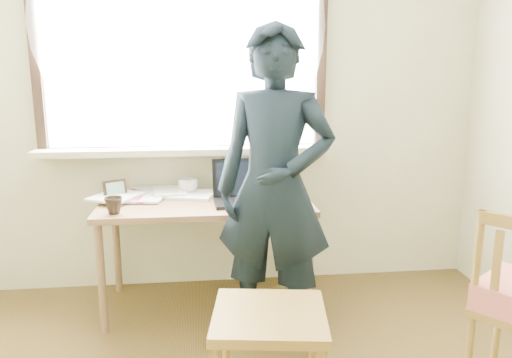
{
  "coord_description": "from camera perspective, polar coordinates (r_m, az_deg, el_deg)",
  "views": [
    {
      "loc": [
        -0.11,
        -1.26,
        1.42
      ],
      "look_at": [
        0.14,
        0.95,
        0.94
      ],
      "focal_mm": 35.0,
      "sensor_mm": 36.0,
      "label": 1
    }
  ],
  "objects": [
    {
      "name": "work_chair",
      "position": [
        2.13,
        1.53,
        -16.72
      ],
      "size": [
        0.52,
        0.5,
        0.47
      ],
      "color": "olive",
      "rests_on": "ground"
    },
    {
      "name": "desk_clutter",
      "position": [
        3.12,
        -8.59,
        -1.6
      ],
      "size": [
        0.72,
        0.47,
        0.04
      ],
      "color": "white",
      "rests_on": "desk"
    },
    {
      "name": "person",
      "position": [
        2.57,
        2.15,
        -1.11
      ],
      "size": [
        0.71,
        0.58,
        1.66
      ],
      "primitive_type": "imported",
      "rotation": [
        0.0,
        0.0,
        -0.34
      ],
      "color": "black",
      "rests_on": "ground"
    },
    {
      "name": "mouse",
      "position": [
        2.92,
        2.28,
        -2.47
      ],
      "size": [
        0.09,
        0.06,
        0.03
      ],
      "primitive_type": "ellipsoid",
      "color": "black",
      "rests_on": "desk"
    },
    {
      "name": "book_b",
      "position": [
        3.23,
        -0.09,
        -1.14
      ],
      "size": [
        0.3,
        0.32,
        0.02
      ],
      "primitive_type": "imported",
      "rotation": [
        0.0,
        0.0,
        -0.56
      ],
      "color": "white",
      "rests_on": "desk"
    },
    {
      "name": "desk",
      "position": [
        3.0,
        -5.74,
        -3.8
      ],
      "size": [
        1.24,
        0.62,
        0.67
      ],
      "color": "brown",
      "rests_on": "ground"
    },
    {
      "name": "picture_frame",
      "position": [
        3.11,
        -15.81,
        -1.29
      ],
      "size": [
        0.13,
        0.08,
        0.11
      ],
      "color": "black",
      "rests_on": "desk"
    },
    {
      "name": "mug_white",
      "position": [
        3.17,
        -7.76,
        -0.82
      ],
      "size": [
        0.17,
        0.17,
        0.09
      ],
      "primitive_type": "imported",
      "rotation": [
        0.0,
        0.0,
        0.89
      ],
      "color": "white",
      "rests_on": "desk"
    },
    {
      "name": "book_a",
      "position": [
        3.22,
        -13.08,
        -1.43
      ],
      "size": [
        0.34,
        0.37,
        0.03
      ],
      "primitive_type": "imported",
      "rotation": [
        0.0,
        0.0,
        0.52
      ],
      "color": "white",
      "rests_on": "desk"
    },
    {
      "name": "mug_dark",
      "position": [
        2.81,
        -15.96,
        -2.91
      ],
      "size": [
        0.11,
        0.11,
        0.09
      ],
      "primitive_type": "imported",
      "rotation": [
        0.0,
        0.0,
        -0.16
      ],
      "color": "black",
      "rests_on": "desk"
    },
    {
      "name": "laptop",
      "position": [
        2.95,
        -1.41,
        -1.47
      ],
      "size": [
        0.37,
        0.31,
        0.24
      ],
      "color": "black",
      "rests_on": "desk"
    }
  ]
}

